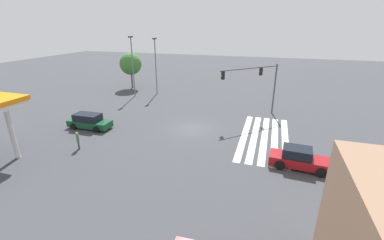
# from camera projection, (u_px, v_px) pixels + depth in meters

# --- Properties ---
(ground_plane) EXTENTS (132.16, 132.16, 0.00)m
(ground_plane) POSITION_uv_depth(u_px,v_px,m) (192.00, 129.00, 26.85)
(ground_plane) COLOR #3D3F44
(crosswalk_markings) EXTENTS (11.28, 4.40, 0.01)m
(crosswalk_markings) POSITION_uv_depth(u_px,v_px,m) (264.00, 137.00, 24.77)
(crosswalk_markings) COLOR silver
(crosswalk_markings) RESTS_ON ground_plane
(traffic_signal_mast) EXTENTS (5.69, 5.69, 6.01)m
(traffic_signal_mast) POSITION_uv_depth(u_px,v_px,m) (259.00, 79.00, 28.98)
(traffic_signal_mast) COLOR #47474C
(traffic_signal_mast) RESTS_ON ground_plane
(car_1) EXTENTS (2.17, 4.64, 1.60)m
(car_1) POSITION_uv_depth(u_px,v_px,m) (300.00, 159.00, 19.38)
(car_1) COLOR maroon
(car_1) RESTS_ON ground_plane
(car_2) EXTENTS (1.98, 4.56, 1.55)m
(car_2) POSITION_uv_depth(u_px,v_px,m) (89.00, 121.00, 26.82)
(car_2) COLOR #144728
(car_2) RESTS_ON ground_plane
(pedestrian) EXTENTS (0.41, 0.41, 1.60)m
(pedestrian) POSITION_uv_depth(u_px,v_px,m) (78.00, 140.00, 22.21)
(pedestrian) COLOR #38383D
(pedestrian) RESTS_ON ground_plane
(street_light_pole_a) EXTENTS (0.80, 0.36, 8.69)m
(street_light_pole_a) POSITION_uv_depth(u_px,v_px,m) (133.00, 62.00, 37.32)
(street_light_pole_a) COLOR slate
(street_light_pole_a) RESTS_ON ground_plane
(street_light_pole_b) EXTENTS (0.80, 0.36, 8.39)m
(street_light_pole_b) POSITION_uv_depth(u_px,v_px,m) (156.00, 61.00, 38.66)
(street_light_pole_b) COLOR slate
(street_light_pole_b) RESTS_ON ground_plane
(tree_corner_a) EXTENTS (3.60, 3.60, 5.86)m
(tree_corner_a) POSITION_uv_depth(u_px,v_px,m) (131.00, 64.00, 42.59)
(tree_corner_a) COLOR brown
(tree_corner_a) RESTS_ON ground_plane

